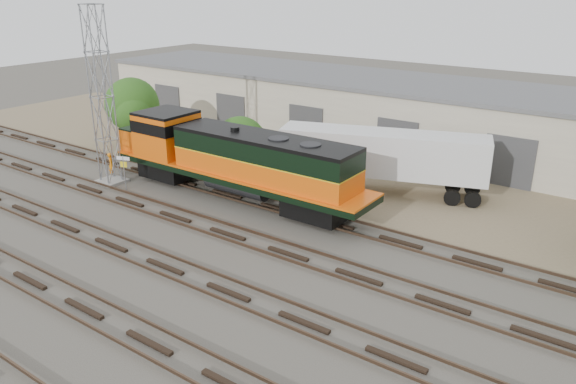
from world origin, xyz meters
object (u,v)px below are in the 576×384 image
Objects in this scene: semi_trailer at (387,155)px; locomotive at (232,158)px; signal_tower at (102,101)px; worker at (112,165)px.

locomotive is at bearing -158.65° from semi_trailer.
locomotive is 1.62× the size of signal_tower.
locomotive reaches higher than worker.
locomotive is 1.42× the size of semi_trailer.
signal_tower is at bearing -179.81° from worker.
locomotive reaches higher than semi_trailer.
worker is at bearing -172.72° from semi_trailer.
semi_trailer is (15.90, 9.06, -3.09)m from signal_tower.
signal_tower is 0.88× the size of semi_trailer.
locomotive is 9.70m from worker.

